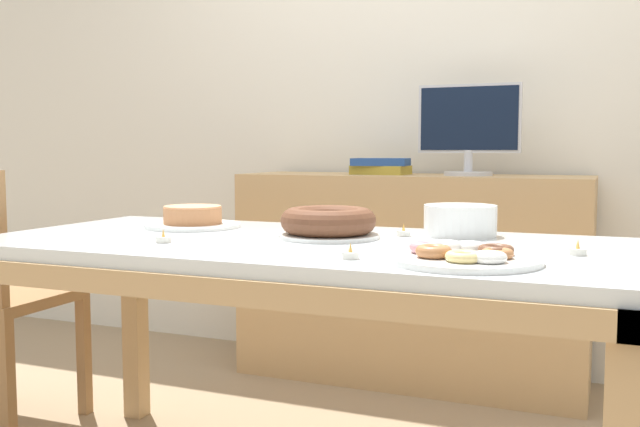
{
  "coord_description": "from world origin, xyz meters",
  "views": [
    {
      "loc": [
        0.81,
        -1.79,
        1.0
      ],
      "look_at": [
        -0.0,
        0.17,
        0.82
      ],
      "focal_mm": 40.0,
      "sensor_mm": 36.0,
      "label": 1
    }
  ],
  "objects_px": {
    "computer_monitor": "(469,130)",
    "tealight_left_edge": "(366,228)",
    "tealight_right_edge": "(350,255)",
    "book_stack": "(381,166)",
    "tealight_near_cakes": "(404,233)",
    "tealight_centre": "(578,251)",
    "tealight_near_front": "(163,239)",
    "plate_stack": "(460,220)",
    "cake_chocolate_round": "(193,219)",
    "cake_golden_bundt": "(328,223)",
    "pastry_platter": "(463,256)"
  },
  "relations": [
    {
      "from": "tealight_centre",
      "to": "cake_chocolate_round",
      "type": "bearing_deg",
      "value": 171.42
    },
    {
      "from": "tealight_right_edge",
      "to": "tealight_near_front",
      "type": "relative_size",
      "value": 1.0
    },
    {
      "from": "plate_stack",
      "to": "tealight_near_front",
      "type": "height_order",
      "value": "plate_stack"
    },
    {
      "from": "tealight_near_cakes",
      "to": "tealight_right_edge",
      "type": "bearing_deg",
      "value": -89.23
    },
    {
      "from": "computer_monitor",
      "to": "tealight_centre",
      "type": "distance_m",
      "value": 1.33
    },
    {
      "from": "book_stack",
      "to": "tealight_centre",
      "type": "bearing_deg",
      "value": -53.97
    },
    {
      "from": "pastry_platter",
      "to": "tealight_near_front",
      "type": "height_order",
      "value": "pastry_platter"
    },
    {
      "from": "computer_monitor",
      "to": "tealight_near_front",
      "type": "xyz_separation_m",
      "value": [
        -0.55,
        -1.38,
        -0.32
      ]
    },
    {
      "from": "cake_golden_bundt",
      "to": "tealight_near_front",
      "type": "bearing_deg",
      "value": -143.86
    },
    {
      "from": "cake_chocolate_round",
      "to": "tealight_centre",
      "type": "height_order",
      "value": "cake_chocolate_round"
    },
    {
      "from": "book_stack",
      "to": "tealight_left_edge",
      "type": "height_order",
      "value": "book_stack"
    },
    {
      "from": "cake_chocolate_round",
      "to": "tealight_near_front",
      "type": "height_order",
      "value": "cake_chocolate_round"
    },
    {
      "from": "cake_golden_bundt",
      "to": "computer_monitor",
      "type": "bearing_deg",
      "value": 80.67
    },
    {
      "from": "book_stack",
      "to": "tealight_left_edge",
      "type": "bearing_deg",
      "value": -75.0
    },
    {
      "from": "plate_stack",
      "to": "tealight_left_edge",
      "type": "height_order",
      "value": "plate_stack"
    },
    {
      "from": "tealight_near_front",
      "to": "tealight_right_edge",
      "type": "bearing_deg",
      "value": -7.75
    },
    {
      "from": "cake_chocolate_round",
      "to": "pastry_platter",
      "type": "distance_m",
      "value": 1.03
    },
    {
      "from": "computer_monitor",
      "to": "tealight_right_edge",
      "type": "height_order",
      "value": "computer_monitor"
    },
    {
      "from": "computer_monitor",
      "to": "cake_chocolate_round",
      "type": "height_order",
      "value": "computer_monitor"
    },
    {
      "from": "cake_chocolate_round",
      "to": "tealight_near_front",
      "type": "distance_m",
      "value": 0.39
    },
    {
      "from": "plate_stack",
      "to": "tealight_right_edge",
      "type": "height_order",
      "value": "plate_stack"
    },
    {
      "from": "cake_golden_bundt",
      "to": "tealight_centre",
      "type": "distance_m",
      "value": 0.68
    },
    {
      "from": "book_stack",
      "to": "tealight_near_cakes",
      "type": "bearing_deg",
      "value": -68.74
    },
    {
      "from": "computer_monitor",
      "to": "pastry_platter",
      "type": "bearing_deg",
      "value": -79.52
    },
    {
      "from": "cake_golden_bundt",
      "to": "tealight_right_edge",
      "type": "bearing_deg",
      "value": -60.8
    },
    {
      "from": "tealight_near_front",
      "to": "tealight_left_edge",
      "type": "bearing_deg",
      "value": 48.73
    },
    {
      "from": "plate_stack",
      "to": "tealight_near_front",
      "type": "distance_m",
      "value": 0.85
    },
    {
      "from": "tealight_centre",
      "to": "computer_monitor",
      "type": "bearing_deg",
      "value": 112.31
    },
    {
      "from": "pastry_platter",
      "to": "plate_stack",
      "type": "height_order",
      "value": "plate_stack"
    },
    {
      "from": "computer_monitor",
      "to": "tealight_left_edge",
      "type": "xyz_separation_m",
      "value": [
        -0.14,
        -0.91,
        -0.32
      ]
    },
    {
      "from": "book_stack",
      "to": "pastry_platter",
      "type": "height_order",
      "value": "book_stack"
    },
    {
      "from": "tealight_right_edge",
      "to": "tealight_near_cakes",
      "type": "distance_m",
      "value": 0.47
    },
    {
      "from": "pastry_platter",
      "to": "tealight_near_front",
      "type": "bearing_deg",
      "value": 178.03
    },
    {
      "from": "computer_monitor",
      "to": "book_stack",
      "type": "bearing_deg",
      "value": 179.79
    },
    {
      "from": "tealight_centre",
      "to": "tealight_left_edge",
      "type": "bearing_deg",
      "value": 155.2
    },
    {
      "from": "book_stack",
      "to": "tealight_right_edge",
      "type": "xyz_separation_m",
      "value": [
        0.39,
        -1.46,
        -0.17
      ]
    },
    {
      "from": "tealight_left_edge",
      "to": "pastry_platter",
      "type": "bearing_deg",
      "value": -51.59
    },
    {
      "from": "tealight_right_edge",
      "to": "tealight_near_cakes",
      "type": "bearing_deg",
      "value": 90.77
    },
    {
      "from": "computer_monitor",
      "to": "tealight_near_front",
      "type": "distance_m",
      "value": 1.52
    },
    {
      "from": "computer_monitor",
      "to": "pastry_platter",
      "type": "relative_size",
      "value": 1.24
    },
    {
      "from": "cake_golden_bundt",
      "to": "tealight_near_cakes",
      "type": "relative_size",
      "value": 7.29
    },
    {
      "from": "book_stack",
      "to": "plate_stack",
      "type": "bearing_deg",
      "value": -59.78
    },
    {
      "from": "computer_monitor",
      "to": "tealight_near_cakes",
      "type": "distance_m",
      "value": 1.04
    },
    {
      "from": "cake_golden_bundt",
      "to": "tealight_near_cakes",
      "type": "bearing_deg",
      "value": 32.0
    },
    {
      "from": "tealight_right_edge",
      "to": "tealight_left_edge",
      "type": "xyz_separation_m",
      "value": [
        -0.15,
        0.55,
        0.0
      ]
    },
    {
      "from": "cake_chocolate_round",
      "to": "cake_golden_bundt",
      "type": "distance_m",
      "value": 0.52
    },
    {
      "from": "tealight_centre",
      "to": "tealight_near_front",
      "type": "height_order",
      "value": "same"
    },
    {
      "from": "pastry_platter",
      "to": "tealight_centre",
      "type": "height_order",
      "value": "pastry_platter"
    },
    {
      "from": "plate_stack",
      "to": "tealight_right_edge",
      "type": "bearing_deg",
      "value": -104.79
    },
    {
      "from": "tealight_near_cakes",
      "to": "tealight_near_front",
      "type": "relative_size",
      "value": 1.0
    }
  ]
}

